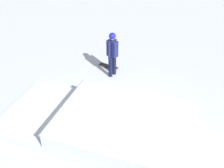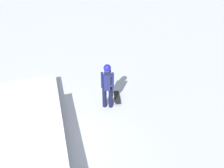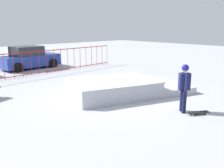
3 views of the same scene
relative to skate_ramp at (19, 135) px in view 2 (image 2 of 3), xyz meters
name	(u,v)px [view 2 (image 2 of 3)]	position (x,y,z in m)	size (l,w,h in m)	color
ground_plane	(30,144)	(-0.21, -0.18, -0.32)	(60.00, 60.00, 0.00)	#A8AAB2
skate_ramp	(19,135)	(0.00, 0.00, 0.00)	(5.94, 4.17, 0.74)	#B0B3BB
skater	(107,83)	(-0.04, -3.10, 0.69)	(0.43, 0.41, 1.73)	black
skateboard	(117,97)	(0.13, -3.62, -0.24)	(0.80, 0.57, 0.09)	black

